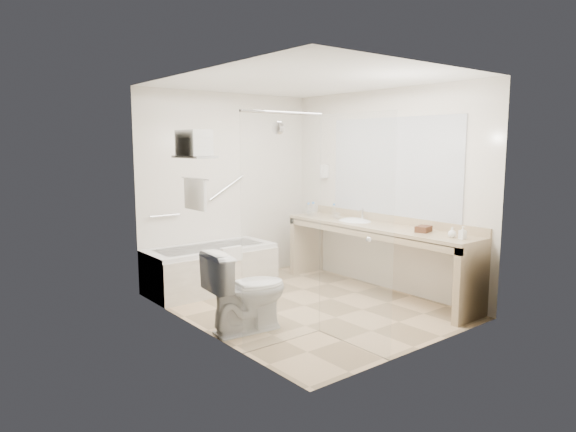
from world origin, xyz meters
TOP-DOWN VIEW (x-y plane):
  - floor at (0.00, 0.00)m, footprint 3.20×3.20m
  - ceiling at (0.00, 0.00)m, footprint 2.60×3.20m
  - wall_back at (0.00, 1.60)m, footprint 2.60×0.10m
  - wall_front at (0.00, -1.60)m, footprint 2.60×0.10m
  - wall_left at (-1.30, 0.00)m, footprint 0.10×3.20m
  - wall_right at (1.30, 0.00)m, footprint 0.10×3.20m
  - bathtub at (-0.50, 1.24)m, footprint 1.60×0.73m
  - grab_bar_short at (-0.95, 1.56)m, footprint 0.40×0.03m
  - grab_bar_long at (-0.05, 1.56)m, footprint 0.53×0.03m
  - shower_enclosure at (-0.63, -0.93)m, footprint 0.96×0.91m
  - towel_shelf at (-1.17, 0.35)m, footprint 0.24×0.55m
  - vanity_counter at (1.02, -0.15)m, footprint 0.55×2.70m
  - sink at (1.05, 0.25)m, footprint 0.40×0.52m
  - faucet at (1.20, 0.25)m, footprint 0.03×0.03m
  - mirror at (1.29, -0.15)m, footprint 0.02×2.00m
  - hairdryer_unit at (1.25, 1.05)m, footprint 0.08×0.10m
  - toilet at (-0.95, -0.25)m, footprint 0.86×0.54m
  - amenity_basket at (1.06, -0.82)m, footprint 0.23×0.18m
  - soap_bottle_a at (1.01, -1.34)m, footprint 0.08×0.14m
  - soap_bottle_b at (1.00, -1.22)m, footprint 0.12×0.13m
  - water_bottle_left at (0.93, 0.92)m, footprint 0.06×0.06m
  - water_bottle_mid at (1.09, 0.67)m, footprint 0.06×0.06m
  - water_bottle_right at (0.91, 0.99)m, footprint 0.06×0.06m
  - drinking_glass_near at (1.02, 0.53)m, footprint 0.08×0.08m
  - drinking_glass_far at (0.94, 1.00)m, footprint 0.07×0.07m

SIDE VIEW (x-z plane):
  - floor at x=0.00m, z-range 0.00..0.00m
  - bathtub at x=-0.50m, z-range -0.02..0.57m
  - toilet at x=-0.95m, z-range 0.00..0.80m
  - vanity_counter at x=1.02m, z-range 0.17..1.12m
  - sink at x=1.05m, z-range 0.75..0.89m
  - soap_bottle_a at x=1.01m, z-range 0.85..0.91m
  - amenity_basket at x=1.06m, z-range 0.85..0.92m
  - drinking_glass_far at x=0.94m, z-range 0.85..0.93m
  - drinking_glass_near at x=1.02m, z-range 0.85..0.93m
  - soap_bottle_b at x=1.00m, z-range 0.85..0.94m
  - faucet at x=1.20m, z-range 0.86..1.00m
  - water_bottle_right at x=0.91m, z-range 0.84..1.02m
  - water_bottle_mid at x=1.09m, z-range 0.84..1.03m
  - water_bottle_left at x=0.93m, z-range 0.84..1.04m
  - grab_bar_short at x=-0.95m, z-range 0.93..0.96m
  - shower_enclosure at x=-0.63m, z-range 0.01..2.12m
  - wall_back at x=0.00m, z-range 0.00..2.50m
  - wall_front at x=0.00m, z-range 0.00..2.50m
  - wall_left at x=-1.30m, z-range 0.00..2.50m
  - wall_right at x=1.30m, z-range 0.00..2.50m
  - grab_bar_long at x=-0.05m, z-range 1.09..1.41m
  - hairdryer_unit at x=1.25m, z-range 1.36..1.54m
  - mirror at x=1.29m, z-range 0.95..2.15m
  - towel_shelf at x=-1.17m, z-range 1.35..2.16m
  - ceiling at x=0.00m, z-range 2.45..2.55m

